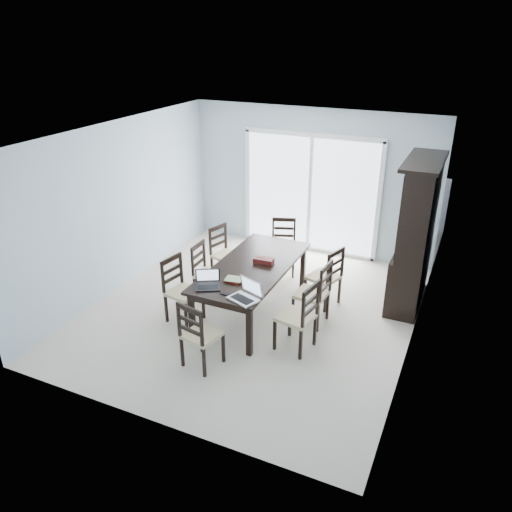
% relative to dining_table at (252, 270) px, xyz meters
% --- Properties ---
extents(floor, '(5.00, 5.00, 0.00)m').
position_rel_dining_table_xyz_m(floor, '(0.00, 0.00, -0.67)').
color(floor, beige).
rests_on(floor, ground).
extents(ceiling, '(5.00, 5.00, 0.00)m').
position_rel_dining_table_xyz_m(ceiling, '(0.00, 0.00, 1.93)').
color(ceiling, white).
rests_on(ceiling, back_wall).
extents(back_wall, '(4.50, 0.02, 2.60)m').
position_rel_dining_table_xyz_m(back_wall, '(0.00, 2.50, 0.63)').
color(back_wall, '#A8BCC9').
rests_on(back_wall, floor).
extents(wall_left, '(0.02, 5.00, 2.60)m').
position_rel_dining_table_xyz_m(wall_left, '(-2.25, 0.00, 0.63)').
color(wall_left, '#A8BCC9').
rests_on(wall_left, floor).
extents(wall_right, '(0.02, 5.00, 2.60)m').
position_rel_dining_table_xyz_m(wall_right, '(2.25, 0.00, 0.63)').
color(wall_right, '#A8BCC9').
rests_on(wall_right, floor).
extents(balcony, '(4.50, 2.00, 0.10)m').
position_rel_dining_table_xyz_m(balcony, '(0.00, 3.50, -0.72)').
color(balcony, gray).
rests_on(balcony, ground).
extents(railing, '(4.50, 0.06, 1.10)m').
position_rel_dining_table_xyz_m(railing, '(0.00, 4.50, -0.12)').
color(railing, '#99999E').
rests_on(railing, balcony).
extents(dining_table, '(1.00, 2.20, 0.75)m').
position_rel_dining_table_xyz_m(dining_table, '(0.00, 0.00, 0.00)').
color(dining_table, black).
rests_on(dining_table, floor).
extents(china_hutch, '(0.50, 1.38, 2.20)m').
position_rel_dining_table_xyz_m(china_hutch, '(2.02, 1.25, 0.40)').
color(china_hutch, black).
rests_on(china_hutch, floor).
extents(sliding_door, '(2.52, 0.05, 2.18)m').
position_rel_dining_table_xyz_m(sliding_door, '(0.00, 2.48, 0.41)').
color(sliding_door, silver).
rests_on(sliding_door, floor).
extents(chair_left_near, '(0.49, 0.47, 1.09)m').
position_rel_dining_table_xyz_m(chair_left_near, '(-0.86, -0.61, -0.10)').
color(chair_left_near, black).
rests_on(chair_left_near, floor).
extents(chair_left_mid, '(0.40, 0.39, 1.03)m').
position_rel_dining_table_xyz_m(chair_left_mid, '(-0.83, 0.06, -0.13)').
color(chair_left_mid, black).
rests_on(chair_left_mid, floor).
extents(chair_left_far, '(0.50, 0.49, 1.04)m').
position_rel_dining_table_xyz_m(chair_left_far, '(-0.90, 0.78, -0.12)').
color(chair_left_far, black).
rests_on(chair_left_far, floor).
extents(chair_right_near, '(0.50, 0.49, 1.12)m').
position_rel_dining_table_xyz_m(chair_right_near, '(0.98, -0.62, -0.08)').
color(chair_right_near, black).
rests_on(chair_right_near, floor).
extents(chair_right_mid, '(0.45, 0.44, 1.10)m').
position_rel_dining_table_xyz_m(chair_right_mid, '(0.96, 0.06, -0.09)').
color(chair_right_mid, black).
rests_on(chair_right_mid, floor).
extents(chair_right_far, '(0.52, 0.51, 1.09)m').
position_rel_dining_table_xyz_m(chair_right_far, '(0.95, 0.61, -0.10)').
color(chair_right_far, black).
rests_on(chair_right_far, floor).
extents(chair_end_near, '(0.47, 0.48, 1.06)m').
position_rel_dining_table_xyz_m(chair_end_near, '(-0.04, -1.50, -0.11)').
color(chair_end_near, black).
rests_on(chair_end_near, floor).
extents(chair_end_far, '(0.51, 0.52, 1.07)m').
position_rel_dining_table_xyz_m(chair_end_far, '(-0.10, 1.45, -0.11)').
color(chair_end_far, black).
rests_on(chair_end_far, floor).
extents(laptop_dark, '(0.39, 0.35, 0.22)m').
position_rel_dining_table_xyz_m(laptop_dark, '(-0.25, -0.84, 0.13)').
color(laptop_dark, black).
rests_on(laptop_dark, dining_table).
extents(laptop_silver, '(0.43, 0.36, 0.25)m').
position_rel_dining_table_xyz_m(laptop_silver, '(0.31, -0.94, 0.14)').
color(laptop_silver, '#B6B5B8').
rests_on(laptop_silver, dining_table).
extents(book_stack, '(0.25, 0.20, 0.04)m').
position_rel_dining_table_xyz_m(book_stack, '(-0.03, -0.54, 0.10)').
color(book_stack, maroon).
rests_on(book_stack, dining_table).
extents(cell_phone, '(0.11, 0.06, 0.01)m').
position_rel_dining_table_xyz_m(cell_phone, '(0.04, -0.91, 0.08)').
color(cell_phone, black).
rests_on(cell_phone, dining_table).
extents(game_box, '(0.29, 0.16, 0.07)m').
position_rel_dining_table_xyz_m(game_box, '(0.11, 0.14, 0.11)').
color(game_box, '#4D0F13').
rests_on(game_box, dining_table).
extents(hot_tub, '(1.85, 1.67, 0.91)m').
position_rel_dining_table_xyz_m(hot_tub, '(-0.86, 3.64, -0.21)').
color(hot_tub, maroon).
rests_on(hot_tub, balcony).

